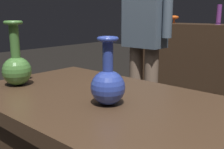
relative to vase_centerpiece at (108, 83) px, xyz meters
The scene contains 5 objects.
vase_centerpiece is the anchor object (origin of this frame).
vase_left_accent 0.47m from the vase_centerpiece, behind, with size 0.12×0.12×0.27m.
shelf_vase_left 2.38m from the vase_centerpiece, 102.69° to the left, with size 0.07×0.07×0.21m.
shelf_vase_far_left 2.53m from the vase_centerpiece, 114.38° to the left, with size 0.11×0.11×0.09m.
visitor_near_left 1.28m from the vase_centerpiece, 119.72° to the left, with size 0.47×0.20×1.71m.
Camera 1 is at (0.59, -0.68, 1.10)m, focal length 43.34 mm.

